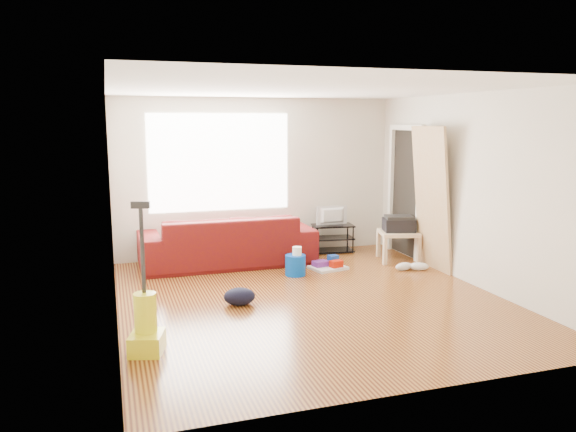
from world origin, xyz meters
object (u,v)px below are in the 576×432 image
object	(u,v)px
bucket	(295,275)
cleaning_tray	(329,265)
backpack	(240,305)
side_table	(398,236)
tv_stand	(333,238)
vacuum	(146,325)
sofa	(228,264)

from	to	relation	value
bucket	cleaning_tray	xyz separation A→B (m)	(0.57, 0.18, 0.05)
cleaning_tray	backpack	bearing A→B (deg)	-143.17
bucket	side_table	bearing A→B (deg)	9.84
tv_stand	side_table	xyz separation A→B (m)	(0.74, -0.85, 0.15)
vacuum	side_table	bearing A→B (deg)	47.57
tv_stand	cleaning_tray	xyz separation A→B (m)	(-0.46, -0.98, -0.18)
bucket	backpack	bearing A→B (deg)	-135.30
bucket	backpack	size ratio (longest dim) A/B	0.78
sofa	vacuum	size ratio (longest dim) A/B	1.82
sofa	bucket	bearing A→B (deg)	131.54
side_table	backpack	distance (m)	3.15
tv_stand	side_table	distance (m)	1.14
side_table	tv_stand	bearing A→B (deg)	131.32
backpack	vacuum	world-z (taller)	vacuum
tv_stand	cleaning_tray	bearing A→B (deg)	-108.07
bucket	backpack	xyz separation A→B (m)	(-1.04, -1.03, 0.00)
cleaning_tray	vacuum	xyz separation A→B (m)	(-2.74, -2.27, 0.21)
vacuum	tv_stand	bearing A→B (deg)	61.64
backpack	vacuum	xyz separation A→B (m)	(-1.13, -1.06, 0.26)
tv_stand	bucket	distance (m)	1.57
side_table	vacuum	bearing A→B (deg)	-148.74
bucket	cleaning_tray	distance (m)	0.60
side_table	cleaning_tray	world-z (taller)	side_table
side_table	vacuum	distance (m)	4.62
backpack	side_table	bearing A→B (deg)	32.81
cleaning_tray	vacuum	distance (m)	3.56
side_table	cleaning_tray	distance (m)	1.26
sofa	bucket	distance (m)	1.18
side_table	cleaning_tray	xyz separation A→B (m)	(-1.21, -0.13, -0.34)
sofa	side_table	world-z (taller)	side_table
cleaning_tray	backpack	distance (m)	2.01
sofa	cleaning_tray	world-z (taller)	sofa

